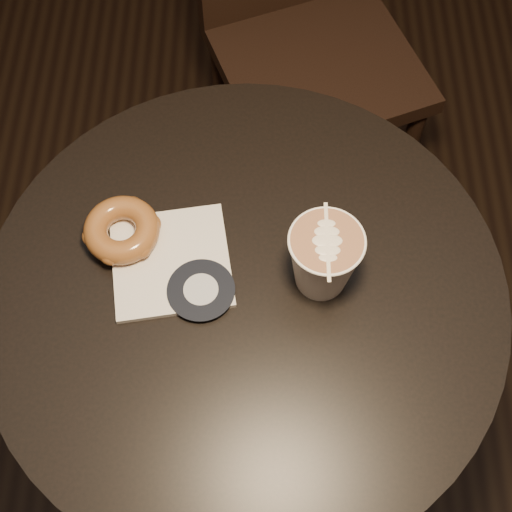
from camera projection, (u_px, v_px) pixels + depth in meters
name	position (u px, v px, depth m)	size (l,w,h in m)	color
cafe_table	(246.00, 341.00, 1.12)	(0.70, 0.70, 0.75)	black
pastry_bag	(171.00, 262.00, 0.96)	(0.16, 0.16, 0.01)	silver
doughnut	(122.00, 230.00, 0.96)	(0.10, 0.10, 0.03)	brown
latte_cup	(323.00, 260.00, 0.90)	(0.10, 0.10, 0.11)	white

